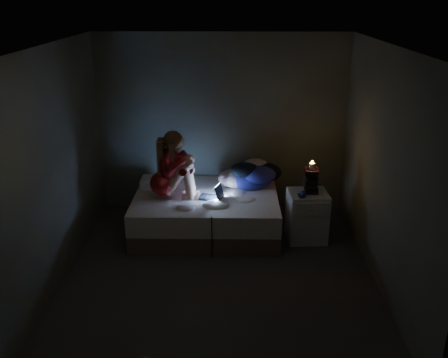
{
  "coord_description": "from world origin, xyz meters",
  "views": [
    {
      "loc": [
        0.15,
        -4.92,
        3.11
      ],
      "look_at": [
        0.05,
        1.0,
        0.8
      ],
      "focal_mm": 38.72,
      "sensor_mm": 36.0,
      "label": 1
    }
  ],
  "objects_px": {
    "woman": "(163,164)",
    "phone": "(300,196)",
    "nightstand": "(307,216)",
    "laptop": "(210,191)",
    "candle": "(312,165)",
    "bed": "(206,212)"
  },
  "relations": [
    {
      "from": "woman",
      "to": "candle",
      "type": "relative_size",
      "value": 11.51
    },
    {
      "from": "candle",
      "to": "laptop",
      "type": "bearing_deg",
      "value": 177.1
    },
    {
      "from": "phone",
      "to": "nightstand",
      "type": "bearing_deg",
      "value": 42.44
    },
    {
      "from": "woman",
      "to": "nightstand",
      "type": "height_order",
      "value": "woman"
    },
    {
      "from": "bed",
      "to": "nightstand",
      "type": "height_order",
      "value": "nightstand"
    },
    {
      "from": "phone",
      "to": "candle",
      "type": "bearing_deg",
      "value": 45.47
    },
    {
      "from": "woman",
      "to": "phone",
      "type": "distance_m",
      "value": 1.82
    },
    {
      "from": "nightstand",
      "to": "candle",
      "type": "height_order",
      "value": "candle"
    },
    {
      "from": "laptop",
      "to": "nightstand",
      "type": "xyz_separation_m",
      "value": [
        1.29,
        -0.11,
        -0.31
      ]
    },
    {
      "from": "phone",
      "to": "laptop",
      "type": "bearing_deg",
      "value": 169.83
    },
    {
      "from": "candle",
      "to": "woman",
      "type": "bearing_deg",
      "value": 176.57
    },
    {
      "from": "laptop",
      "to": "candle",
      "type": "bearing_deg",
      "value": 16.23
    },
    {
      "from": "nightstand",
      "to": "candle",
      "type": "relative_size",
      "value": 8.36
    },
    {
      "from": "woman",
      "to": "candle",
      "type": "distance_m",
      "value": 1.93
    },
    {
      "from": "laptop",
      "to": "nightstand",
      "type": "height_order",
      "value": "laptop"
    },
    {
      "from": "woman",
      "to": "laptop",
      "type": "distance_m",
      "value": 0.71
    },
    {
      "from": "bed",
      "to": "candle",
      "type": "distance_m",
      "value": 1.59
    },
    {
      "from": "bed",
      "to": "nightstand",
      "type": "xyz_separation_m",
      "value": [
        1.35,
        -0.24,
        0.07
      ]
    },
    {
      "from": "candle",
      "to": "bed",
      "type": "bearing_deg",
      "value": 171.88
    },
    {
      "from": "candle",
      "to": "nightstand",
      "type": "bearing_deg",
      "value": -125.19
    },
    {
      "from": "bed",
      "to": "laptop",
      "type": "xyz_separation_m",
      "value": [
        0.06,
        -0.13,
        0.38
      ]
    },
    {
      "from": "nightstand",
      "to": "phone",
      "type": "distance_m",
      "value": 0.38
    }
  ]
}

